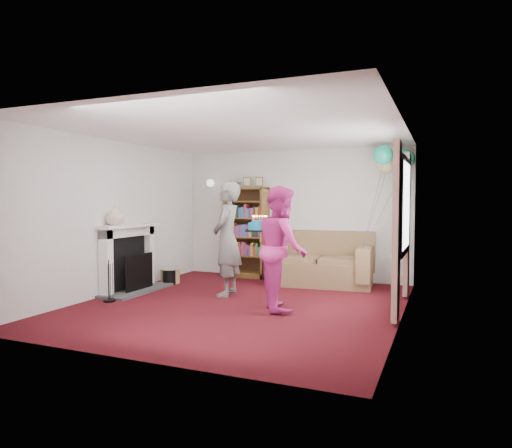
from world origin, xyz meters
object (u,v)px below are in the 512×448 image
at_px(bookcase, 247,233).
at_px(birthday_cake, 260,226).
at_px(sofa, 322,265).
at_px(person_striped, 227,239).
at_px(person_magenta, 282,248).

distance_m(bookcase, birthday_cake, 2.50).
bearing_deg(sofa, birthday_cake, -107.24).
xyz_separation_m(bookcase, sofa, (1.60, -0.23, -0.52)).
height_order(person_striped, birthday_cake, person_striped).
xyz_separation_m(bookcase, birthday_cake, (1.17, -2.19, 0.27)).
bearing_deg(birthday_cake, sofa, 77.78).
height_order(bookcase, person_magenta, bookcase).
bearing_deg(birthday_cake, person_striped, 150.48).
bearing_deg(person_magenta, bookcase, 4.51).
distance_m(sofa, birthday_cake, 2.16).
bearing_deg(person_magenta, person_striped, 35.01).
bearing_deg(sofa, person_magenta, -96.28).
relative_size(bookcase, person_striped, 1.10).
height_order(person_striped, person_magenta, person_striped).
height_order(sofa, person_magenta, person_magenta).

